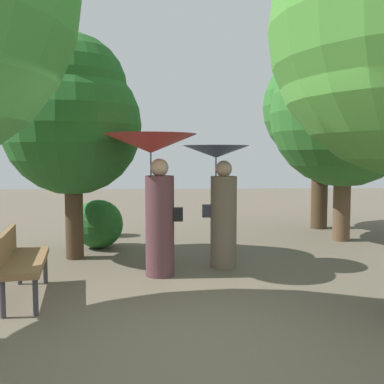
{
  "coord_description": "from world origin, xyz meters",
  "views": [
    {
      "loc": [
        -0.33,
        -4.35,
        1.77
      ],
      "look_at": [
        0.0,
        2.77,
        1.2
      ],
      "focal_mm": 42.46,
      "sensor_mm": 36.0,
      "label": 1
    }
  ],
  "objects_px": {
    "park_bench": "(19,258)",
    "tree_near_left": "(72,114)",
    "person_left": "(154,172)",
    "person_right": "(220,189)",
    "tree_far_back": "(322,96)",
    "tree_near_right": "(344,102)"
  },
  "relations": [
    {
      "from": "park_bench",
      "to": "tree_near_left",
      "type": "distance_m",
      "value": 2.96
    },
    {
      "from": "person_left",
      "to": "person_right",
      "type": "relative_size",
      "value": 1.08
    },
    {
      "from": "person_left",
      "to": "person_right",
      "type": "bearing_deg",
      "value": -57.7
    },
    {
      "from": "person_left",
      "to": "tree_near_left",
      "type": "distance_m",
      "value": 2.07
    },
    {
      "from": "park_bench",
      "to": "person_left",
      "type": "bearing_deg",
      "value": -68.41
    },
    {
      "from": "person_left",
      "to": "tree_far_back",
      "type": "distance_m",
      "value": 5.94
    },
    {
      "from": "tree_far_back",
      "to": "person_left",
      "type": "bearing_deg",
      "value": -132.52
    },
    {
      "from": "person_left",
      "to": "park_bench",
      "type": "relative_size",
      "value": 1.33
    },
    {
      "from": "tree_near_left",
      "to": "tree_far_back",
      "type": "relative_size",
      "value": 0.79
    },
    {
      "from": "park_bench",
      "to": "tree_far_back",
      "type": "distance_m",
      "value": 8.04
    },
    {
      "from": "person_left",
      "to": "tree_near_right",
      "type": "relative_size",
      "value": 0.46
    },
    {
      "from": "tree_near_right",
      "to": "tree_far_back",
      "type": "height_order",
      "value": "tree_far_back"
    },
    {
      "from": "park_bench",
      "to": "tree_near_left",
      "type": "bearing_deg",
      "value": -16.29
    },
    {
      "from": "tree_near_right",
      "to": "tree_far_back",
      "type": "distance_m",
      "value": 1.63
    },
    {
      "from": "person_right",
      "to": "park_bench",
      "type": "bearing_deg",
      "value": 127.69
    },
    {
      "from": "person_left",
      "to": "park_bench",
      "type": "height_order",
      "value": "person_left"
    },
    {
      "from": "tree_near_left",
      "to": "tree_far_back",
      "type": "bearing_deg",
      "value": 29.8
    },
    {
      "from": "person_right",
      "to": "tree_near_left",
      "type": "distance_m",
      "value": 2.82
    },
    {
      "from": "tree_far_back",
      "to": "park_bench",
      "type": "bearing_deg",
      "value": -136.33
    },
    {
      "from": "tree_near_left",
      "to": "person_right",
      "type": "bearing_deg",
      "value": -16.76
    },
    {
      "from": "person_right",
      "to": "tree_near_left",
      "type": "xyz_separation_m",
      "value": [
        -2.43,
        0.73,
        1.22
      ]
    },
    {
      "from": "person_right",
      "to": "park_bench",
      "type": "xyz_separation_m",
      "value": [
        -2.65,
        -1.48,
        -0.73
      ]
    }
  ]
}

